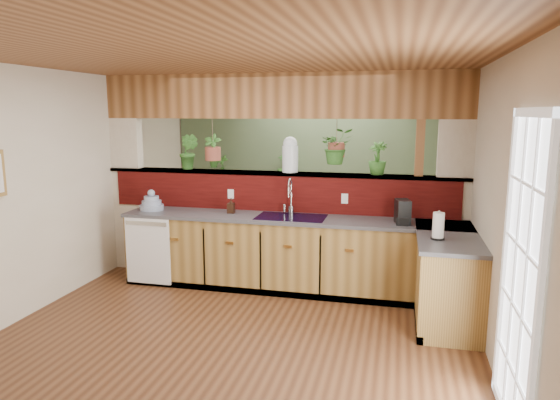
% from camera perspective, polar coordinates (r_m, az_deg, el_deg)
% --- Properties ---
extents(ground, '(4.60, 7.00, 0.01)m').
position_cam_1_polar(ground, '(5.37, -3.70, -13.40)').
color(ground, '#4E2C18').
rests_on(ground, ground).
extents(ceiling, '(4.60, 7.00, 0.01)m').
position_cam_1_polar(ceiling, '(4.95, -4.06, 15.44)').
color(ceiling, brown).
rests_on(ceiling, ground).
extents(wall_back, '(4.60, 0.02, 2.60)m').
position_cam_1_polar(wall_back, '(8.37, 3.31, 4.32)').
color(wall_back, beige).
rests_on(wall_back, ground).
extents(wall_left, '(0.02, 7.00, 2.60)m').
position_cam_1_polar(wall_left, '(6.08, -25.03, 1.22)').
color(wall_left, beige).
rests_on(wall_left, ground).
extents(wall_right, '(0.02, 7.00, 2.60)m').
position_cam_1_polar(wall_right, '(4.84, 23.10, -0.68)').
color(wall_right, beige).
rests_on(wall_right, ground).
extents(pass_through_partition, '(4.60, 0.21, 2.60)m').
position_cam_1_polar(pass_through_partition, '(6.29, 0.06, 1.42)').
color(pass_through_partition, beige).
rests_on(pass_through_partition, ground).
extents(pass_through_ledge, '(4.60, 0.21, 0.04)m').
position_cam_1_polar(pass_through_ledge, '(6.27, -0.20, 3.06)').
color(pass_through_ledge, brown).
rests_on(pass_through_ledge, ground).
extents(header_beam, '(4.60, 0.15, 0.55)m').
position_cam_1_polar(header_beam, '(6.23, -0.20, 11.81)').
color(header_beam, brown).
rests_on(header_beam, ground).
extents(sage_backwall, '(4.55, 0.02, 2.55)m').
position_cam_1_polar(sage_backwall, '(8.35, 3.28, 4.31)').
color(sage_backwall, '#4C6142').
rests_on(sage_backwall, ground).
extents(countertop, '(4.14, 1.52, 0.90)m').
position_cam_1_polar(countertop, '(5.85, 6.72, -6.76)').
color(countertop, brown).
rests_on(countertop, ground).
extents(dishwasher, '(0.58, 0.03, 0.82)m').
position_cam_1_polar(dishwasher, '(6.35, -14.87, -5.62)').
color(dishwasher, white).
rests_on(dishwasher, ground).
extents(navy_sink, '(0.82, 0.50, 0.18)m').
position_cam_1_polar(navy_sink, '(5.95, 1.29, -2.70)').
color(navy_sink, black).
rests_on(navy_sink, countertop).
extents(french_door, '(0.06, 1.02, 2.16)m').
position_cam_1_polar(french_door, '(3.65, 25.67, -8.24)').
color(french_door, white).
rests_on(french_door, ground).
extents(faucet, '(0.20, 0.20, 0.45)m').
position_cam_1_polar(faucet, '(6.05, 1.17, 0.61)').
color(faucet, '#B7B7B2').
rests_on(faucet, countertop).
extents(dish_stack, '(0.30, 0.30, 0.26)m').
position_cam_1_polar(dish_stack, '(6.55, -14.45, -0.40)').
color(dish_stack, '#8A97B2').
rests_on(dish_stack, countertop).
extents(soap_dispenser, '(0.09, 0.09, 0.19)m').
position_cam_1_polar(soap_dispenser, '(6.17, -5.61, -0.65)').
color(soap_dispenser, '#341D12').
rests_on(soap_dispenser, countertop).
extents(coffee_maker, '(0.15, 0.24, 0.27)m').
position_cam_1_polar(coffee_maker, '(5.71, 13.83, -1.43)').
color(coffee_maker, black).
rests_on(coffee_maker, countertop).
extents(paper_towel, '(0.13, 0.13, 0.29)m').
position_cam_1_polar(paper_towel, '(5.12, 17.63, -2.89)').
color(paper_towel, black).
rests_on(paper_towel, countertop).
extents(glass_jar, '(0.20, 0.20, 0.44)m').
position_cam_1_polar(glass_jar, '(6.21, 1.16, 5.23)').
color(glass_jar, silver).
rests_on(glass_jar, pass_through_ledge).
extents(ledge_plant_left, '(0.28, 0.23, 0.46)m').
position_cam_1_polar(ledge_plant_left, '(6.63, -10.38, 5.45)').
color(ledge_plant_left, '#2E6222').
rests_on(ledge_plant_left, pass_through_ledge).
extents(ledge_plant_right, '(0.28, 0.28, 0.40)m').
position_cam_1_polar(ledge_plant_right, '(6.08, 11.09, 4.71)').
color(ledge_plant_right, '#2E6222').
rests_on(ledge_plant_right, pass_through_ledge).
extents(hanging_plant_a, '(0.24, 0.20, 0.56)m').
position_cam_1_polar(hanging_plant_a, '(6.50, -7.71, 6.80)').
color(hanging_plant_a, brown).
rests_on(hanging_plant_a, header_beam).
extents(hanging_plant_b, '(0.49, 0.46, 0.56)m').
position_cam_1_polar(hanging_plant_b, '(6.10, 6.50, 7.87)').
color(hanging_plant_b, brown).
rests_on(hanging_plant_b, header_beam).
extents(shelving_console, '(1.59, 0.65, 1.03)m').
position_cam_1_polar(shelving_console, '(8.43, -2.40, -1.14)').
color(shelving_console, black).
rests_on(shelving_console, ground).
extents(shelf_plant_a, '(0.25, 0.21, 0.40)m').
position_cam_1_polar(shelf_plant_a, '(8.51, -6.55, 3.79)').
color(shelf_plant_a, '#2E6222').
rests_on(shelf_plant_a, shelving_console).
extents(shelf_plant_b, '(0.35, 0.35, 0.48)m').
position_cam_1_polar(shelf_plant_b, '(8.20, 0.65, 3.90)').
color(shelf_plant_b, '#2E6222').
rests_on(shelf_plant_b, shelving_console).
extents(floor_plant, '(0.86, 0.78, 0.83)m').
position_cam_1_polar(floor_plant, '(7.21, 5.52, -3.82)').
color(floor_plant, '#2E6222').
rests_on(floor_plant, ground).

